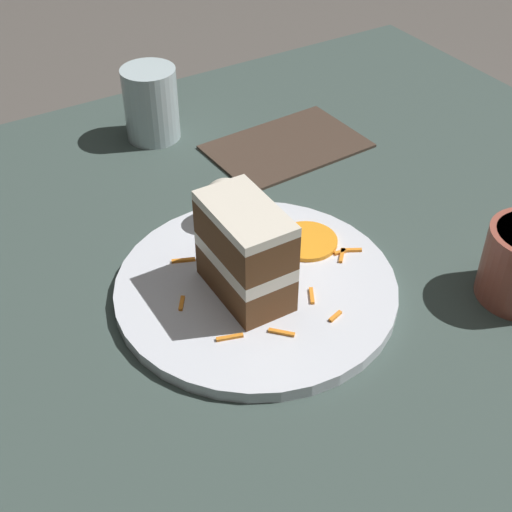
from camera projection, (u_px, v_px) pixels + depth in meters
The scene contains 9 objects.
ground_plane at pixel (258, 285), 0.80m from camera, with size 6.00×6.00×0.00m, color #4C4742.
dining_table at pixel (258, 275), 0.79m from camera, with size 1.13×0.92×0.03m, color #384742.
plate at pixel (256, 288), 0.74m from camera, with size 0.29×0.29×0.01m, color silver.
cake_slice at pixel (245, 252), 0.69m from camera, with size 0.06×0.10×0.10m.
cream_dollop at pixel (221, 203), 0.80m from camera, with size 0.05×0.05×0.06m, color silver.
orange_garnish at pixel (307, 241), 0.79m from camera, with size 0.07×0.07×0.00m, color orange.
carrot_shreds_scatter at pixel (281, 289), 0.73m from camera, with size 0.21×0.16×0.00m.
drinking_glass at pixel (151, 108), 0.97m from camera, with size 0.07×0.07×0.10m.
menu_card at pixel (287, 146), 0.97m from camera, with size 0.13×0.21×0.00m, color #423328.
Camera 1 is at (-0.31, -0.51, 0.53)m, focal length 50.00 mm.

